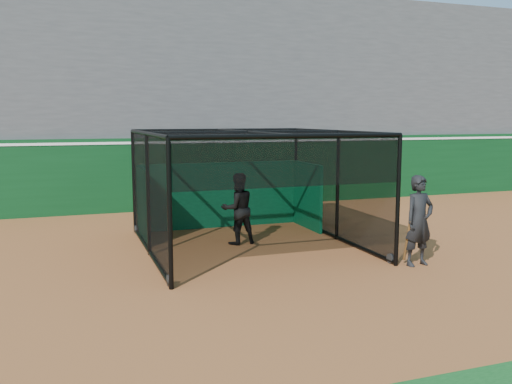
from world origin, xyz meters
name	(u,v)px	position (x,y,z in m)	size (l,w,h in m)	color
ground	(287,270)	(0.00, 0.00, 0.00)	(120.00, 120.00, 0.00)	#94542B
outfield_wall	(195,172)	(0.00, 8.50, 1.29)	(50.00, 0.50, 2.50)	#0A3817
grandstand	(173,86)	(0.00, 12.27, 4.48)	(50.00, 7.85, 8.95)	#4C4C4F
batting_cage	(248,190)	(-0.10, 2.26, 1.41)	(4.99, 5.54, 2.83)	black
batter	(238,209)	(-0.26, 2.63, 0.91)	(0.88, 0.69, 1.81)	black
on_deck_player	(419,221)	(2.82, -0.60, 0.98)	(0.77, 0.55, 1.97)	black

